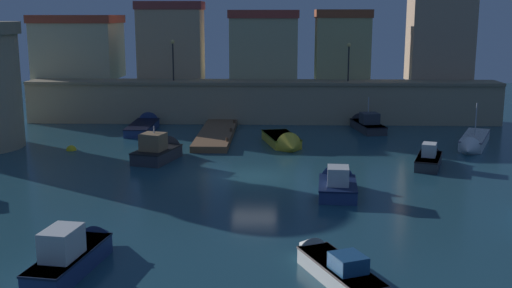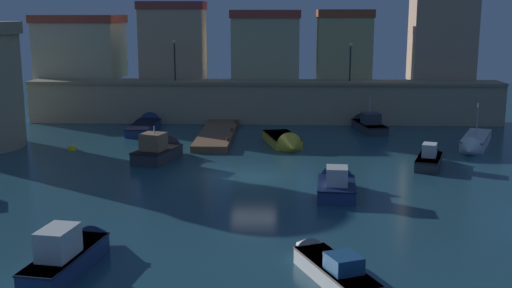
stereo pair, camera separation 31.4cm
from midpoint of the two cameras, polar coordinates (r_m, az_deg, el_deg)
name	(u,v)px [view 2 (the right image)]	position (r m, az deg, el deg)	size (l,w,h in m)	color
ground_plane	(254,176)	(35.07, 0.04, -2.96)	(100.51, 100.51, 0.00)	#1E4756
quay_wall	(264,101)	(52.54, 0.88, 3.91)	(39.20, 3.07, 3.49)	tan
old_town_backdrop	(240,42)	(55.79, -1.30, 9.32)	(38.37, 5.90, 8.70)	#BEB992
pier_dock	(217,134)	(46.23, -3.35, 0.89)	(2.44, 10.95, 0.70)	brown
quay_lamp_0	(175,53)	(52.88, -7.28, 8.20)	(0.32, 0.32, 3.37)	black
quay_lamp_1	(350,56)	(52.45, 8.79, 7.99)	(0.32, 0.32, 3.14)	black
moored_boat_1	(366,124)	(50.17, 10.20, 1.84)	(2.53, 5.86, 3.08)	#333338
moored_boat_2	(73,251)	(23.55, -16.00, -9.39)	(2.11, 5.65, 2.05)	navy
moored_boat_3	(336,183)	(32.16, 7.64, -3.57)	(2.14, 4.48, 2.10)	navy
moored_boat_4	(285,142)	(42.80, 2.90, 0.19)	(3.08, 5.78, 1.75)	gold
moored_boat_6	(147,125)	(50.21, -9.77, 1.75)	(1.85, 6.74, 1.65)	navy
moored_boat_7	(161,150)	(39.62, -8.43, -0.54)	(2.97, 4.85, 2.72)	#333338
moored_boat_8	(430,158)	(38.97, 15.81, -1.25)	(2.58, 4.55, 1.72)	#333338
moored_boat_9	(327,265)	(22.15, 6.89, -10.87)	(3.21, 5.34, 1.45)	silver
moored_boat_11	(474,143)	(44.88, 19.50, 0.12)	(4.12, 7.09, 3.30)	white
mooring_buoy_0	(72,150)	(43.58, -16.23, -0.52)	(0.68, 0.68, 0.68)	yellow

